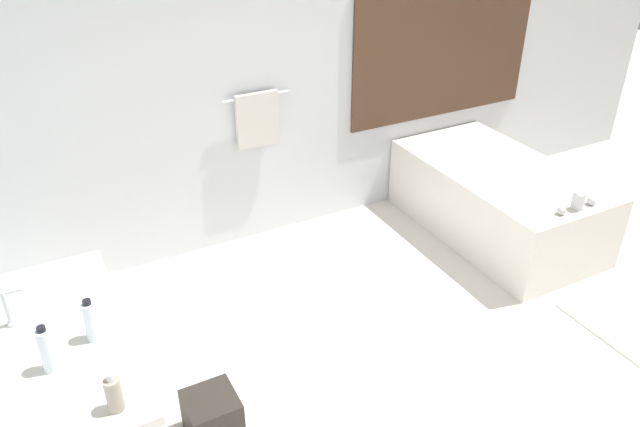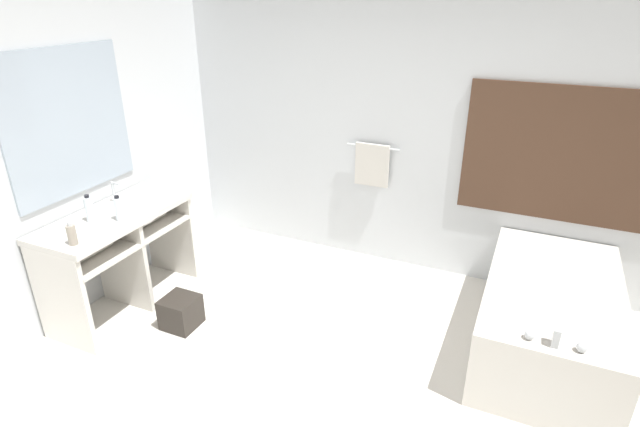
# 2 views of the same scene
# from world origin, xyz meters

# --- Properties ---
(ground_plane) EXTENTS (16.00, 16.00, 0.00)m
(ground_plane) POSITION_xyz_m (0.00, 0.00, 0.00)
(ground_plane) COLOR silver
(ground_plane) RESTS_ON ground
(wall_back_with_blinds) EXTENTS (7.40, 0.13, 2.70)m
(wall_back_with_blinds) POSITION_xyz_m (0.05, 2.23, 1.35)
(wall_back_with_blinds) COLOR silver
(wall_back_with_blinds) RESTS_ON ground_plane
(wall_left_with_mirror) EXTENTS (0.08, 7.40, 2.70)m
(wall_left_with_mirror) POSITION_xyz_m (-2.23, 0.01, 1.35)
(wall_left_with_mirror) COLOR silver
(wall_left_with_mirror) RESTS_ON ground_plane
(vanity_counter) EXTENTS (0.58, 1.24, 0.85)m
(vanity_counter) POSITION_xyz_m (-1.90, 0.57, 0.62)
(vanity_counter) COLOR silver
(vanity_counter) RESTS_ON ground_plane
(sink_faucet) EXTENTS (0.09, 0.04, 0.18)m
(sink_faucet) POSITION_xyz_m (-2.06, 0.74, 0.94)
(sink_faucet) COLOR silver
(sink_faucet) RESTS_ON vanity_counter
(bathtub) EXTENTS (0.90, 1.64, 0.68)m
(bathtub) POSITION_xyz_m (1.35, 1.37, 0.31)
(bathtub) COLOR silver
(bathtub) RESTS_ON ground_plane
(water_bottle_1) EXTENTS (0.06, 0.06, 0.22)m
(water_bottle_1) POSITION_xyz_m (-1.94, 0.37, 0.95)
(water_bottle_1) COLOR white
(water_bottle_1) RESTS_ON vanity_counter
(water_bottle_2) EXTENTS (0.06, 0.06, 0.20)m
(water_bottle_2) POSITION_xyz_m (-1.76, 0.48, 0.94)
(water_bottle_2) COLOR white
(water_bottle_2) RESTS_ON vanity_counter
(soap_dispenser) EXTENTS (0.06, 0.06, 0.17)m
(soap_dispenser) POSITION_xyz_m (-1.76, 0.05, 0.93)
(soap_dispenser) COLOR gray
(soap_dispenser) RESTS_ON vanity_counter
(waste_bin) EXTENTS (0.26, 0.26, 0.25)m
(waste_bin) POSITION_xyz_m (-1.30, 0.49, 0.13)
(waste_bin) COLOR #2D2823
(waste_bin) RESTS_ON ground_plane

